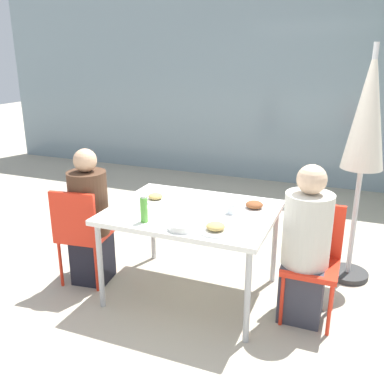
% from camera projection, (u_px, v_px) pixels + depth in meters
% --- Properties ---
extents(ground_plane, '(24.00, 24.00, 0.00)m').
position_uv_depth(ground_plane, '(192.00, 293.00, 3.65)').
color(ground_plane, '#B2A893').
extents(building_facade, '(10.00, 0.20, 3.00)m').
position_uv_depth(building_facade, '(283.00, 84.00, 6.40)').
color(building_facade, gray).
rests_on(building_facade, ground).
extents(dining_table, '(1.31, 1.03, 0.76)m').
position_uv_depth(dining_table, '(192.00, 216.00, 3.43)').
color(dining_table, white).
rests_on(dining_table, ground).
extents(chair_left, '(0.45, 0.45, 0.88)m').
position_uv_depth(chair_left, '(81.00, 229.00, 3.64)').
color(chair_left, red).
rests_on(chair_left, ground).
extents(person_left, '(0.33, 0.33, 1.20)m').
position_uv_depth(person_left, '(90.00, 221.00, 3.69)').
color(person_left, black).
rests_on(person_left, ground).
extents(chair_right, '(0.40, 0.40, 0.88)m').
position_uv_depth(chair_right, '(313.00, 252.00, 3.23)').
color(chair_right, red).
rests_on(chair_right, ground).
extents(person_right, '(0.35, 0.35, 1.22)m').
position_uv_depth(person_right, '(306.00, 249.00, 3.15)').
color(person_right, '#383842').
rests_on(person_right, ground).
extents(closed_umbrella, '(0.36, 0.36, 2.03)m').
position_uv_depth(closed_umbrella, '(367.00, 119.00, 3.47)').
color(closed_umbrella, '#333333').
rests_on(closed_umbrella, ground).
extents(plate_0, '(0.25, 0.25, 0.07)m').
position_uv_depth(plate_0, '(254.00, 207.00, 3.41)').
color(plate_0, white).
rests_on(plate_0, dining_table).
extents(plate_1, '(0.25, 0.25, 0.07)m').
position_uv_depth(plate_1, '(216.00, 228.00, 2.99)').
color(plate_1, white).
rests_on(plate_1, dining_table).
extents(plate_2, '(0.22, 0.22, 0.06)m').
position_uv_depth(plate_2, '(155.00, 198.00, 3.62)').
color(plate_2, white).
rests_on(plate_2, dining_table).
extents(bottle, '(0.06, 0.06, 0.21)m').
position_uv_depth(bottle, '(144.00, 209.00, 3.15)').
color(bottle, '#51A338').
rests_on(bottle, dining_table).
extents(drinking_cup, '(0.08, 0.08, 0.08)m').
position_uv_depth(drinking_cup, '(231.00, 209.00, 3.32)').
color(drinking_cup, silver).
rests_on(drinking_cup, dining_table).
extents(salad_bowl, '(0.20, 0.20, 0.05)m').
position_uv_depth(salad_bowl, '(182.00, 226.00, 3.03)').
color(salad_bowl, white).
rests_on(salad_bowl, dining_table).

